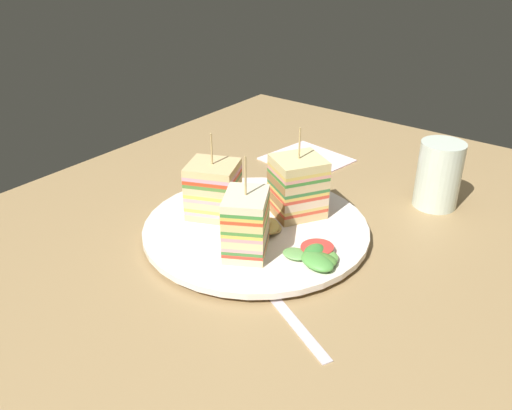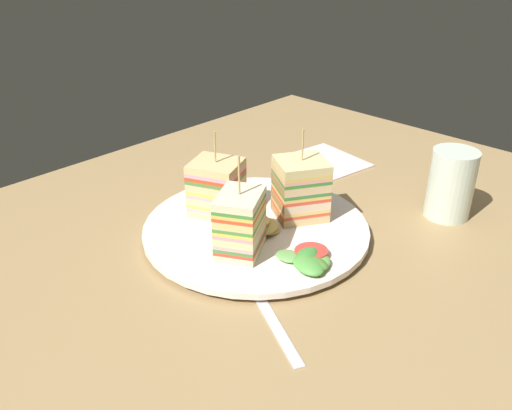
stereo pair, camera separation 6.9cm
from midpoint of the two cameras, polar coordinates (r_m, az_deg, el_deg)
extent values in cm
cube|color=#9B7D50|center=(72.13, 2.76, -3.85)|extent=(105.01, 77.11, 1.80)
cylinder|color=white|center=(71.49, 2.78, -3.01)|extent=(18.42, 18.42, 0.67)
cylinder|color=white|center=(71.11, 2.80, -2.50)|extent=(29.71, 29.71, 0.81)
cube|color=beige|center=(65.27, 1.37, -4.62)|extent=(7.97, 7.38, 0.95)
cube|color=#9E7242|center=(67.87, 1.99, -3.23)|extent=(2.56, 4.28, 0.95)
cube|color=#E43E2B|center=(64.89, 1.38, -4.11)|extent=(7.97, 7.38, 0.44)
cube|color=#417D39|center=(64.66, 1.39, -3.78)|extent=(7.97, 7.38, 0.44)
cube|color=pink|center=(64.43, 1.39, -3.45)|extent=(7.97, 7.38, 0.44)
cube|color=beige|center=(64.08, 1.40, -2.92)|extent=(7.97, 7.38, 0.95)
cube|color=#B2844C|center=(66.72, 2.02, -1.58)|extent=(2.56, 4.28, 0.95)
cube|color=pink|center=(63.72, 1.40, -2.39)|extent=(7.97, 7.38, 0.44)
cube|color=#EECA52|center=(63.50, 1.41, -2.05)|extent=(7.97, 7.38, 0.44)
cube|color=#4A8A3A|center=(63.28, 1.41, -1.70)|extent=(7.97, 7.38, 0.44)
cube|color=#D5C67C|center=(62.94, 1.42, -1.16)|extent=(7.97, 7.38, 0.95)
cube|color=#B2844C|center=(65.64, 2.05, 0.14)|extent=(2.56, 4.28, 0.95)
cube|color=#D44928|center=(62.61, 1.43, -0.60)|extent=(7.97, 7.38, 0.44)
cube|color=#EAC053|center=(62.40, 1.43, -0.25)|extent=(7.97, 7.38, 0.44)
cube|color=#3E8C3A|center=(62.20, 1.44, 0.10)|extent=(7.97, 7.38, 0.44)
cube|color=beige|center=(61.87, 1.44, 0.67)|extent=(7.97, 7.38, 0.95)
cylinder|color=tan|center=(60.61, 1.48, 3.09)|extent=(0.24, 0.24, 4.81)
cube|color=#DDB97C|center=(73.50, 7.36, -0.76)|extent=(8.62, 8.50, 1.11)
cube|color=#9E7242|center=(72.48, 5.05, -1.07)|extent=(3.31, 5.20, 1.11)
cube|color=#DC4B30|center=(73.13, 7.40, -0.23)|extent=(8.62, 8.50, 0.46)
cube|color=#E9C464|center=(72.92, 7.42, 0.09)|extent=(8.62, 8.50, 0.46)
cube|color=beige|center=(72.55, 7.45, 0.64)|extent=(8.62, 8.50, 1.11)
cube|color=#9E7242|center=(71.52, 5.12, 0.35)|extent=(3.31, 5.20, 1.11)
cube|color=#E04B35|center=(72.20, 7.49, 1.19)|extent=(8.62, 8.50, 0.46)
cube|color=#EDC35A|center=(72.00, 7.51, 1.51)|extent=(8.62, 8.50, 0.46)
cube|color=#3A8041|center=(71.80, 7.54, 1.84)|extent=(8.62, 8.50, 0.46)
cube|color=beige|center=(71.46, 7.58, 2.40)|extent=(8.62, 8.50, 1.11)
cube|color=#9E7242|center=(70.40, 5.20, 2.13)|extent=(3.31, 5.20, 1.11)
cube|color=#3D8A36|center=(71.12, 7.61, 2.97)|extent=(8.62, 8.50, 0.46)
cube|color=#F2A598|center=(70.93, 7.64, 3.31)|extent=(8.62, 8.50, 0.46)
cube|color=#E7C75E|center=(70.75, 7.66, 3.64)|extent=(8.62, 8.50, 0.46)
cube|color=beige|center=(70.43, 7.70, 4.22)|extent=(8.62, 8.50, 1.11)
cylinder|color=tan|center=(69.40, 7.84, 6.25)|extent=(0.24, 0.24, 4.26)
cube|color=#D4BF80|center=(73.89, -1.45, -0.43)|extent=(7.99, 8.23, 0.96)
cube|color=#9E7242|center=(72.91, 0.84, -0.84)|extent=(5.44, 2.54, 0.96)
cube|color=pink|center=(73.54, -1.46, 0.08)|extent=(7.99, 8.23, 0.51)
cube|color=#EEC751|center=(73.30, -1.46, 0.43)|extent=(7.99, 8.23, 0.51)
cube|color=#CFB788|center=(72.97, -1.47, 0.94)|extent=(7.99, 8.23, 0.96)
cube|color=#B2844C|center=(71.97, 0.85, 0.54)|extent=(5.44, 2.54, 0.96)
cube|color=pink|center=(72.63, -1.48, 1.46)|extent=(7.99, 8.23, 0.51)
cube|color=#F5D54E|center=(72.41, -1.48, 1.82)|extent=(7.99, 8.23, 0.51)
cube|color=#D3B584|center=(72.09, -1.49, 2.34)|extent=(7.99, 8.23, 0.96)
cube|color=#B2844C|center=(71.08, 0.86, 1.96)|extent=(5.44, 2.54, 0.96)
cube|color=#4B7E38|center=(71.77, -1.50, 2.87)|extent=(7.99, 8.23, 0.51)
cube|color=red|center=(71.56, -1.50, 3.24)|extent=(7.99, 8.23, 0.51)
cube|color=pink|center=(71.34, -1.51, 3.61)|extent=(7.99, 8.23, 0.51)
cube|color=#DBB97D|center=(71.04, -1.51, 4.15)|extent=(7.99, 8.23, 0.96)
cylinder|color=tan|center=(70.03, -1.54, 6.10)|extent=(0.24, 0.24, 4.25)
cylinder|color=#DFBF68|center=(69.58, 3.79, -2.55)|extent=(5.14, 5.18, 1.21)
cylinder|color=#E3D372|center=(70.46, 1.64, -1.75)|extent=(4.54, 4.53, 0.61)
cylinder|color=#D2B558|center=(68.68, 3.35, -2.31)|extent=(6.10, 6.10, 0.49)
cylinder|color=#E1C269|center=(68.60, 2.76, -1.75)|extent=(4.86, 4.86, 0.42)
cylinder|color=#F4D784|center=(67.86, 2.37, -1.95)|extent=(4.29, 4.23, 1.20)
ellipsoid|color=#3E8C3B|center=(64.28, 8.54, -5.35)|extent=(4.16, 2.97, 1.40)
ellipsoid|color=#558F3A|center=(62.96, 9.26, -6.21)|extent=(2.98, 3.90, 1.24)
ellipsoid|color=#65A549|center=(63.52, 9.95, -6.11)|extent=(3.83, 3.53, 1.04)
ellipsoid|color=#519A42|center=(62.43, 8.75, -6.43)|extent=(3.73, 4.86, 1.40)
ellipsoid|color=#659E51|center=(64.16, 6.60, -5.50)|extent=(3.04, 3.67, 0.73)
cylinder|color=red|center=(64.94, 8.93, -5.01)|extent=(4.04, 4.05, 0.72)
cube|color=silver|center=(56.54, 5.93, -13.07)|extent=(6.16, 10.66, 0.25)
ellipsoid|color=silver|center=(61.33, 3.13, -8.72)|extent=(4.00, 4.46, 1.00)
cube|color=silver|center=(93.92, 9.28, 4.51)|extent=(13.86, 14.41, 0.50)
cylinder|color=silver|center=(80.04, 22.33, 2.02)|extent=(6.26, 6.26, 9.75)
cylinder|color=#F1AF41|center=(81.28, 21.96, 0.14)|extent=(5.76, 5.76, 3.79)
camera|label=1|loc=(0.03, -87.14, 1.52)|focal=37.76mm
camera|label=2|loc=(0.03, 92.86, -1.52)|focal=37.76mm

